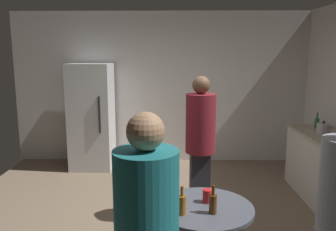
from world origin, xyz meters
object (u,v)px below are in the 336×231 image
Objects in this scene: refrigerator at (92,116)px; beer_bottle_on_counter at (317,123)px; beer_bottle_brown at (213,203)px; plastic_cup_red at (207,196)px; kettle at (323,128)px; person_in_maroon_shirt at (200,138)px; beer_bottle_amber at (182,204)px; foreground_table at (204,218)px.

refrigerator is 3.58m from beer_bottle_on_counter.
beer_bottle_brown is 2.09× the size of plastic_cup_red.
kettle is 1.85m from person_in_maroon_shirt.
refrigerator is at bearing 117.74° from beer_bottle_brown.
beer_bottle_on_counter is at bearing 49.81° from beer_bottle_amber.
beer_bottle_on_counter reaches higher than plastic_cup_red.
beer_bottle_brown is (1.71, -3.25, -0.08)m from refrigerator.
plastic_cup_red is (-1.73, -1.82, -0.18)m from kettle.
beer_bottle_brown is at bearing -126.87° from beer_bottle_on_counter.
refrigerator reaches higher than person_in_maroon_shirt.
person_in_maroon_shirt is (-1.75, -1.04, 0.02)m from beer_bottle_on_counter.
plastic_cup_red is (1.69, -3.05, -0.11)m from refrigerator.
beer_bottle_brown is at bearing -66.94° from foreground_table.
beer_bottle_brown is 0.20m from plastic_cup_red.
kettle is 2.65m from beer_bottle_brown.
beer_bottle_brown is (-1.71, -2.02, -0.15)m from kettle.
plastic_cup_red is 0.06× the size of person_in_maroon_shirt.
foreground_table is (-1.76, -1.89, -0.34)m from kettle.
person_in_maroon_shirt is at bearing -157.20° from kettle.
beer_bottle_amber is (-0.19, -0.15, 0.19)m from foreground_table.
refrigerator is 2.25× the size of foreground_table.
plastic_cup_red is at bearing -5.59° from person_in_maroon_shirt.
beer_bottle_amber is at bearing -65.82° from refrigerator.
beer_bottle_amber is at bearing -14.70° from person_in_maroon_shirt.
person_in_maroon_shirt reaches higher than foreground_table.
beer_bottle_amber is (-1.95, -2.04, -0.15)m from kettle.
kettle is at bearing 46.36° from plastic_cup_red.
beer_bottle_on_counter is at bearing 116.27° from person_in_maroon_shirt.
beer_bottle_on_counter is 0.13× the size of person_in_maroon_shirt.
beer_bottle_brown is at bearing -4.41° from person_in_maroon_shirt.
beer_bottle_on_counter is at bearing 50.80° from foreground_table.
foreground_table is 0.47× the size of person_in_maroon_shirt.
beer_bottle_on_counter is 3.09m from beer_bottle_amber.
beer_bottle_amber is at bearing -130.19° from beer_bottle_on_counter.
beer_bottle_brown is 0.13× the size of person_in_maroon_shirt.
foreground_table is 3.48× the size of beer_bottle_amber.
refrigerator reaches higher than foreground_table.
foreground_table is at bearing 37.84° from beer_bottle_amber.
person_in_maroon_shirt reaches higher than beer_bottle_on_counter.
kettle is at bearing 108.44° from person_in_maroon_shirt.
kettle is at bearing 47.07° from foreground_table.
refrigerator reaches higher than beer_bottle_brown.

